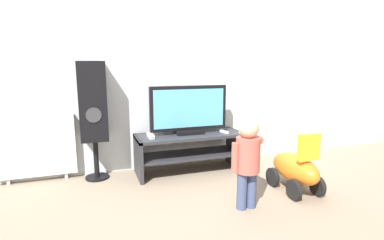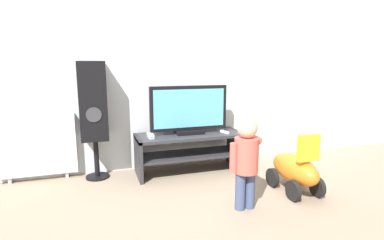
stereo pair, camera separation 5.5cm
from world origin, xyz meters
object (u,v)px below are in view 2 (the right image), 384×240
object	(u,v)px
television	(189,110)
game_console	(150,136)
speaker_tower	(93,104)
remote_primary	(225,132)
ride_on_toy	(295,169)
child	(246,156)
radiator	(36,146)

from	to	relation	value
television	game_console	xyz separation A→B (m)	(-0.43, -0.06, -0.23)
television	speaker_tower	distance (m)	0.98
remote_primary	ride_on_toy	world-z (taller)	ride_on_toy
child	speaker_tower	distance (m)	1.60
game_console	radiator	distance (m)	1.14
television	remote_primary	bearing A→B (deg)	-14.55
child	radiator	distance (m)	2.08
child	game_console	bearing A→B (deg)	123.40
remote_primary	radiator	distance (m)	1.94
game_console	ride_on_toy	bearing A→B (deg)	-33.03
television	speaker_tower	world-z (taller)	speaker_tower
television	radiator	size ratio (longest dim) A/B	1.13
speaker_tower	ride_on_toy	size ratio (longest dim) A/B	2.04
game_console	remote_primary	world-z (taller)	game_console
ride_on_toy	television	bearing A→B (deg)	132.42
ride_on_toy	radiator	distance (m)	2.53
television	speaker_tower	size ratio (longest dim) A/B	0.71
game_console	speaker_tower	world-z (taller)	speaker_tower
game_console	remote_primary	distance (m)	0.81
ride_on_toy	radiator	world-z (taller)	radiator
game_console	ride_on_toy	world-z (taller)	ride_on_toy
speaker_tower	ride_on_toy	world-z (taller)	speaker_tower
television	ride_on_toy	distance (m)	1.22
remote_primary	speaker_tower	bearing A→B (deg)	171.67
television	remote_primary	size ratio (longest dim) A/B	6.32
child	radiator	size ratio (longest dim) A/B	1.01
remote_primary	radiator	size ratio (longest dim) A/B	0.18
radiator	game_console	bearing A→B (deg)	-13.53
game_console	radiator	size ratio (longest dim) A/B	0.21
child	radiator	xyz separation A→B (m)	(-1.71, 1.18, -0.08)
game_console	ride_on_toy	size ratio (longest dim) A/B	0.27
game_console	child	world-z (taller)	child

